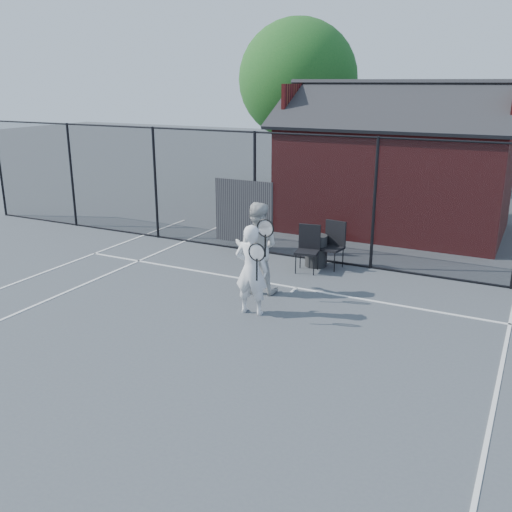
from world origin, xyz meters
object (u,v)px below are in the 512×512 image
at_px(player_front, 251,270).
at_px(player_back, 257,248).
at_px(clubhouse, 396,173).
at_px(waste_bin, 316,251).
at_px(chair_left, 307,250).
at_px(chair_right, 331,246).

xyz_separation_m(player_front, player_back, (-0.43, 1.07, 0.08)).
distance_m(clubhouse, player_back, 6.67).
relative_size(player_front, player_back, 0.91).
distance_m(clubhouse, waste_bin, 4.62).
distance_m(chair_left, chair_right, 0.63).
distance_m(player_front, player_back, 1.16).
bearing_deg(player_front, chair_left, 89.80).
bearing_deg(player_back, waste_bin, 77.65).
xyz_separation_m(clubhouse, chair_right, (-0.34, -4.40, -1.08)).
xyz_separation_m(clubhouse, waste_bin, (-0.70, -4.40, -1.24)).
bearing_deg(waste_bin, player_back, -102.35).
xyz_separation_m(chair_left, chair_right, (0.38, 0.50, 0.01)).
distance_m(player_back, chair_right, 2.32).
xyz_separation_m(chair_right, waste_bin, (-0.36, 0.00, -0.16)).
bearing_deg(clubhouse, player_front, -95.48).
height_order(clubhouse, chair_left, clubhouse).
relative_size(clubhouse, chair_right, 6.17).
bearing_deg(chair_left, clubhouse, 73.19).
xyz_separation_m(clubhouse, player_back, (-1.16, -6.53, -0.67)).
height_order(player_back, chair_left, player_back).
relative_size(clubhouse, waste_bin, 8.80).
xyz_separation_m(player_front, chair_right, (0.39, 3.20, -0.32)).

